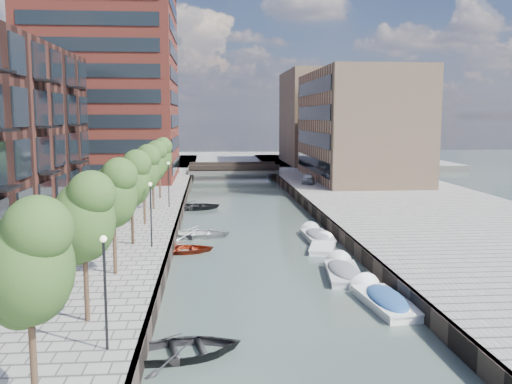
{
  "coord_description": "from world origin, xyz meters",
  "views": [
    {
      "loc": [
        -3.52,
        -11.67,
        9.21
      ],
      "look_at": [
        0.0,
        31.02,
        3.5
      ],
      "focal_mm": 40.0,
      "sensor_mm": 36.0,
      "label": 1
    }
  ],
  "objects": [
    {
      "name": "tree_3",
      "position": [
        -8.5,
        25.0,
        5.31
      ],
      "size": [
        2.5,
        2.5,
        5.95
      ],
      "color": "#382619",
      "rests_on": "quay_left"
    },
    {
      "name": "lamp_0",
      "position": [
        -7.2,
        8.0,
        3.51
      ],
      "size": [
        0.24,
        0.24,
        4.12
      ],
      "color": "black",
      "rests_on": "quay_left"
    },
    {
      "name": "motorboat_3",
      "position": [
        4.93,
        14.85,
        0.21
      ],
      "size": [
        2.36,
        5.42,
        1.75
      ],
      "color": "white",
      "rests_on": "ground"
    },
    {
      "name": "tree_6",
      "position": [
        -8.5,
        46.0,
        5.31
      ],
      "size": [
        2.5,
        2.5,
        5.95
      ],
      "color": "#382619",
      "rests_on": "quay_left"
    },
    {
      "name": "car",
      "position": [
        8.64,
        57.4,
        1.61
      ],
      "size": [
        2.2,
        3.8,
        1.21
      ],
      "primitive_type": "imported",
      "rotation": [
        0.0,
        0.0,
        -0.23
      ],
      "color": "silver",
      "rests_on": "quay_right"
    },
    {
      "name": "quay_right",
      "position": [
        16.0,
        40.0,
        0.5
      ],
      "size": [
        20.0,
        140.0,
        1.0
      ],
      "primitive_type": "cube",
      "color": "gray",
      "rests_on": "ground"
    },
    {
      "name": "tree_1",
      "position": [
        -8.5,
        11.0,
        5.31
      ],
      "size": [
        2.5,
        2.5,
        5.95
      ],
      "color": "#382619",
      "rests_on": "quay_left"
    },
    {
      "name": "motorboat_2",
      "position": [
        4.43,
        27.14,
        0.09
      ],
      "size": [
        2.66,
        4.78,
        1.51
      ],
      "color": "white",
      "rests_on": "ground"
    },
    {
      "name": "sloop_3",
      "position": [
        -4.52,
        31.29,
        0.0
      ],
      "size": [
        5.27,
        3.88,
        1.06
      ],
      "primitive_type": "imported",
      "rotation": [
        0.0,
        0.0,
        1.52
      ],
      "color": "silver",
      "rests_on": "ground"
    },
    {
      "name": "bridge",
      "position": [
        0.0,
        72.0,
        1.39
      ],
      "size": [
        13.0,
        6.0,
        1.3
      ],
      "color": "gray",
      "rests_on": "ground"
    },
    {
      "name": "tree_2",
      "position": [
        -8.5,
        18.0,
        5.31
      ],
      "size": [
        2.5,
        2.5,
        5.95
      ],
      "color": "#382619",
      "rests_on": "quay_left"
    },
    {
      "name": "far_closure",
      "position": [
        0.0,
        100.0,
        0.5
      ],
      "size": [
        80.0,
        40.0,
        1.0
      ],
      "primitive_type": "cube",
      "color": "gray",
      "rests_on": "ground"
    },
    {
      "name": "tree_5",
      "position": [
        -8.5,
        39.0,
        5.31
      ],
      "size": [
        2.5,
        2.5,
        5.95
      ],
      "color": "#382619",
      "rests_on": "quay_left"
    },
    {
      "name": "tree_4",
      "position": [
        -8.5,
        32.0,
        5.31
      ],
      "size": [
        2.5,
        2.5,
        5.95
      ],
      "color": "#382619",
      "rests_on": "quay_left"
    },
    {
      "name": "quay_wall_left",
      "position": [
        -6.1,
        40.0,
        0.5
      ],
      "size": [
        0.25,
        140.0,
        1.0
      ],
      "primitive_type": "cube",
      "color": "#332823",
      "rests_on": "ground"
    },
    {
      "name": "sloop_2",
      "position": [
        -5.4,
        26.52,
        0.0
      ],
      "size": [
        4.57,
        3.45,
        0.89
      ],
      "primitive_type": "imported",
      "rotation": [
        0.0,
        0.0,
        1.66
      ],
      "color": "maroon",
      "rests_on": "ground"
    },
    {
      "name": "quay_wall_right",
      "position": [
        6.1,
        40.0,
        0.5
      ],
      "size": [
        0.25,
        140.0,
        1.0
      ],
      "primitive_type": "cube",
      "color": "#332823",
      "rests_on": "ground"
    },
    {
      "name": "tan_block_far",
      "position": [
        16.0,
        88.0,
        9.0
      ],
      "size": [
        12.0,
        20.0,
        16.0
      ],
      "primitive_type": "cube",
      "color": "tan",
      "rests_on": "quay_right"
    },
    {
      "name": "lamp_1",
      "position": [
        -7.2,
        24.0,
        3.51
      ],
      "size": [
        0.24,
        0.24,
        4.12
      ],
      "color": "black",
      "rests_on": "quay_left"
    },
    {
      "name": "sloop_4",
      "position": [
        -5.02,
        44.69,
        0.0
      ],
      "size": [
        5.66,
        4.42,
        1.07
      ],
      "primitive_type": "imported",
      "rotation": [
        0.0,
        0.0,
        1.72
      ],
      "color": "black",
      "rests_on": "ground"
    },
    {
      "name": "motorboat_4",
      "position": [
        4.48,
        30.08,
        0.2
      ],
      "size": [
        1.88,
        5.06,
        1.67
      ],
      "color": "#B9B9B7",
      "rests_on": "ground"
    },
    {
      "name": "sloop_0",
      "position": [
        -4.62,
        9.49,
        0.0
      ],
      "size": [
        5.32,
        4.29,
        0.98
      ],
      "primitive_type": "imported",
      "rotation": [
        0.0,
        0.0,
        1.79
      ],
      "color": "black",
      "rests_on": "ground"
    },
    {
      "name": "motorboat_1",
      "position": [
        4.16,
        20.11,
        0.21
      ],
      "size": [
        2.39,
        5.38,
        1.73
      ],
      "color": "silver",
      "rests_on": "ground"
    },
    {
      "name": "tree_0",
      "position": [
        -8.5,
        4.0,
        5.31
      ],
      "size": [
        2.5,
        2.5,
        5.95
      ],
      "color": "#382619",
      "rests_on": "quay_left"
    },
    {
      "name": "tan_block_near",
      "position": [
        16.0,
        62.0,
        8.0
      ],
      "size": [
        12.0,
        25.0,
        14.0
      ],
      "primitive_type": "cube",
      "color": "tan",
      "rests_on": "quay_right"
    },
    {
      "name": "lamp_2",
      "position": [
        -7.2,
        40.0,
        3.51
      ],
      "size": [
        0.24,
        0.24,
        4.12
      ],
      "color": "black",
      "rests_on": "quay_left"
    },
    {
      "name": "water",
      "position": [
        0.0,
        40.0,
        0.0
      ],
      "size": [
        300.0,
        300.0,
        0.0
      ],
      "primitive_type": "plane",
      "color": "#38473F",
      "rests_on": "ground"
    },
    {
      "name": "tower",
      "position": [
        -17.0,
        65.0,
        16.0
      ],
      "size": [
        18.0,
        18.0,
        30.0
      ],
      "primitive_type": "cube",
      "color": "maroon",
      "rests_on": "quay_left"
    }
  ]
}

